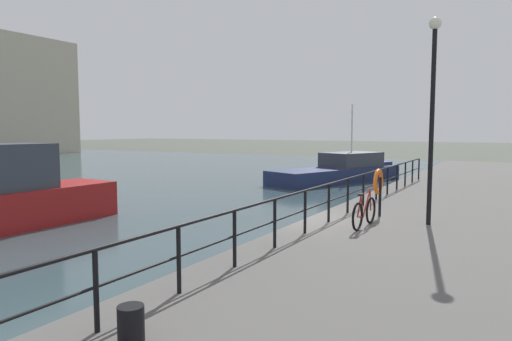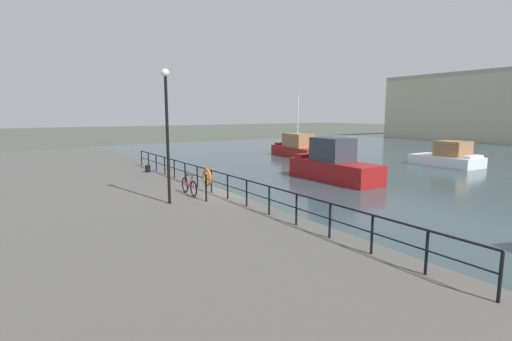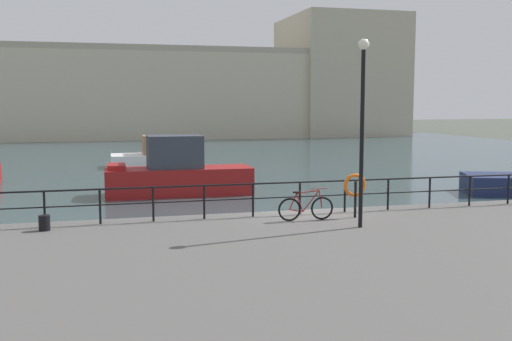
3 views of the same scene
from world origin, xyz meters
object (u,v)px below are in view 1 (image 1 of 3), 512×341
object	(u,v)px
life_ring_stand	(378,183)
quay_lamp_post	(433,97)
parked_bicycle	(364,212)
moored_cabin_cruiser	(341,171)
moored_blue_motorboat	(12,197)
mooring_bollard	(131,324)

from	to	relation	value
life_ring_stand	quay_lamp_post	world-z (taller)	quay_lamp_post
quay_lamp_post	life_ring_stand	bearing A→B (deg)	72.24
parked_bicycle	quay_lamp_post	bearing A→B (deg)	-47.71
life_ring_stand	moored_cabin_cruiser	bearing A→B (deg)	23.64
life_ring_stand	quay_lamp_post	bearing A→B (deg)	-107.76
moored_blue_motorboat	life_ring_stand	distance (m)	12.04
quay_lamp_post	mooring_bollard	bearing A→B (deg)	168.11
parked_bicycle	quay_lamp_post	distance (m)	3.50
life_ring_stand	moored_blue_motorboat	bearing A→B (deg)	110.14
moored_blue_motorboat	quay_lamp_post	world-z (taller)	quay_lamp_post
moored_cabin_cruiser	quay_lamp_post	distance (m)	17.36
moored_cabin_cruiser	life_ring_stand	size ratio (longest dim) A/B	7.30
moored_cabin_cruiser	life_ring_stand	distance (m)	15.97
parked_bicycle	mooring_bollard	distance (m)	7.68
parked_bicycle	life_ring_stand	world-z (taller)	life_ring_stand
moored_cabin_cruiser	parked_bicycle	distance (m)	17.52
parked_bicycle	quay_lamp_post	world-z (taller)	quay_lamp_post
moored_blue_motorboat	mooring_bollard	size ratio (longest dim) A/B	15.79
mooring_bollard	life_ring_stand	world-z (taller)	life_ring_stand
life_ring_stand	quay_lamp_post	xyz separation A→B (m)	(-0.48, -1.48, 2.41)
moored_blue_motorboat	moored_cabin_cruiser	xyz separation A→B (m)	(18.74, -4.89, -0.35)
moored_cabin_cruiser	quay_lamp_post	bearing A→B (deg)	-132.21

